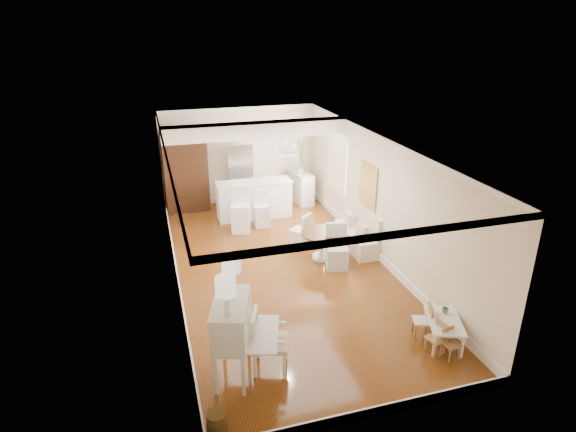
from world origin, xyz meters
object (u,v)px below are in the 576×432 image
bar_stool_right (261,210)px  sideboard (301,188)px  secretary_bureau (232,339)px  gustavian_armchair (270,341)px  kids_chair_a (436,338)px  breakfast_counter (254,199)px  wicker_basket (217,421)px  fridge (253,174)px  kids_chair_c (451,344)px  kids_table (443,331)px  pantry_cabinet (186,171)px  dining_table (322,246)px  slip_chair_far (300,229)px  slip_chair_near (337,247)px  kids_chair_b (422,320)px  bar_stool_left (240,210)px

bar_stool_right → sideboard: size_ratio=0.98×
secretary_bureau → sideboard: size_ratio=1.36×
gustavian_armchair → kids_chair_a: bearing=-79.1°
secretary_bureau → breakfast_counter: 6.42m
breakfast_counter → sideboard: bearing=24.9°
wicker_basket → fridge: bearing=74.1°
gustavian_armchair → bar_stool_right: (1.19, 5.52, -0.03)m
gustavian_armchair → breakfast_counter: size_ratio=0.49×
kids_chair_c → fridge: bearing=91.2°
kids_table → pantry_cabinet: (-3.50, 7.47, 0.93)m
dining_table → slip_chair_far: size_ratio=1.16×
sideboard → wicker_basket: bearing=-123.3°
wicker_basket → bar_stool_right: size_ratio=0.29×
wicker_basket → sideboard: 8.77m
fridge → gustavian_armchair: bearing=-100.6°
secretary_bureau → sideboard: secretary_bureau is taller
slip_chair_far → pantry_cabinet: size_ratio=0.36×
secretary_bureau → bar_stool_right: (1.78, 5.49, -0.18)m
dining_table → sideboard: bearing=79.4°
breakfast_counter → bar_stool_right: bearing=-86.8°
wicker_basket → slip_chair_near: size_ratio=0.28×
kids_table → pantry_cabinet: pantry_cabinet is taller
gustavian_armchair → wicker_basket: bearing=154.0°
kids_chair_a → sideboard: bearing=165.9°
kids_chair_b → kids_table: bearing=62.9°
breakfast_counter → pantry_cabinet: size_ratio=0.89×
bar_stool_left → breakfast_counter: bearing=71.3°
sideboard → kids_table: bearing=-96.3°
kids_chair_c → slip_chair_near: (-0.61, 3.40, 0.23)m
dining_table → breakfast_counter: 3.05m
kids_chair_b → wicker_basket: bearing=-54.4°
gustavian_armchair → slip_chair_far: bearing=-4.4°
dining_table → slip_chair_near: (0.17, -0.47, 0.16)m
breakfast_counter → wicker_basket: bearing=-106.7°
wicker_basket → pantry_cabinet: pantry_cabinet is taller
slip_chair_near → bar_stool_right: slip_chair_near is taller
fridge → sideboard: size_ratio=1.89×
kids_table → fridge: fridge is taller
slip_chair_near → fridge: bearing=115.6°
breakfast_counter → pantry_cabinet: (-1.70, 1.08, 0.63)m
bar_stool_right → pantry_cabinet: 2.57m
slip_chair_far → bar_stool_right: bar_stool_right is taller
gustavian_armchair → dining_table: size_ratio=1.06×
pantry_cabinet → kids_table: bearing=-64.9°
secretary_bureau → pantry_cabinet: (0.04, 7.26, 0.50)m
dining_table → bar_stool_right: bearing=111.5°
dining_table → bar_stool_right: (-0.87, 2.22, 0.14)m
kids_chair_c → slip_chair_far: 4.81m
wicker_basket → pantry_cabinet: 8.34m
secretary_bureau → kids_chair_a: secretary_bureau is taller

